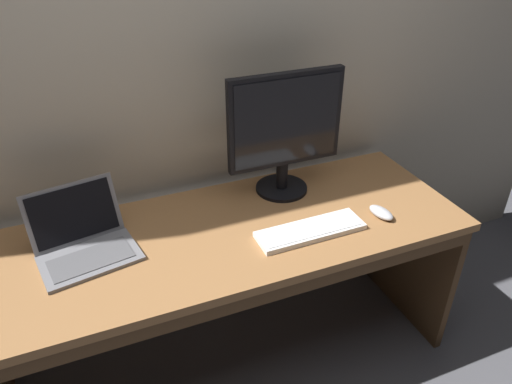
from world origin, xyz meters
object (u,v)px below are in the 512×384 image
Objects in this scene: wired_keyboard at (310,230)px; laptop_space_gray at (84,241)px; external_monitor at (285,129)px; computer_mouse at (381,213)px.

laptop_space_gray is at bearing 165.78° from wired_keyboard.
external_monitor reaches higher than computer_mouse.
computer_mouse is (0.27, -0.32, -0.27)m from external_monitor.
external_monitor is 0.50m from computer_mouse.
wired_keyboard is (-0.03, -0.31, -0.27)m from external_monitor.
external_monitor reaches higher than wired_keyboard.
laptop_space_gray reaches higher than computer_mouse.
wired_keyboard is at bearing -95.99° from external_monitor.
external_monitor is at bearing 7.73° from laptop_space_gray.
external_monitor reaches higher than laptop_space_gray.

